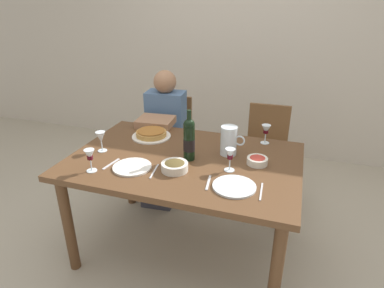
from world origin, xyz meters
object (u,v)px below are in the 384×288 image
at_px(diner_left, 163,134).
at_px(salad_bowl, 257,160).
at_px(wine_bottle, 189,139).
at_px(water_pitcher, 229,142).
at_px(dinner_plate_right_setting, 132,167).
at_px(dining_table, 185,170).
at_px(wine_glass_right_diner, 230,155).
at_px(baked_tart, 151,133).
at_px(wine_glass_spare, 266,130).
at_px(wine_glass_centre, 90,156).
at_px(dinner_plate_left_setting, 234,186).
at_px(chair_left, 171,136).
at_px(wine_glass_left_diner, 101,138).
at_px(olive_bowl, 175,166).
at_px(chair_right, 266,148).

bearing_deg(diner_left, salad_bowl, 142.11).
xyz_separation_m(wine_bottle, diner_left, (-0.48, 0.67, -0.29)).
xyz_separation_m(salad_bowl, diner_left, (-0.91, 0.60, -0.17)).
xyz_separation_m(water_pitcher, dinner_plate_right_setting, (-0.53, -0.38, -0.08)).
bearing_deg(diner_left, dinner_plate_right_setting, 96.57).
bearing_deg(dining_table, wine_glass_right_diner, -12.93).
relative_size(baked_tart, wine_glass_spare, 2.09).
bearing_deg(diner_left, wine_glass_centre, 83.06).
height_order(baked_tart, diner_left, diner_left).
distance_m(wine_glass_right_diner, dinner_plate_left_setting, 0.22).
height_order(wine_glass_right_diner, chair_left, wine_glass_right_diner).
bearing_deg(salad_bowl, wine_glass_right_diner, -137.72).
distance_m(water_pitcher, dinner_plate_right_setting, 0.65).
xyz_separation_m(dining_table, wine_glass_spare, (0.48, 0.41, 0.19)).
xyz_separation_m(wine_bottle, salad_bowl, (0.43, 0.07, -0.11)).
distance_m(baked_tart, dinner_plate_right_setting, 0.50).
distance_m(wine_glass_centre, chair_left, 1.29).
distance_m(wine_glass_centre, wine_glass_spare, 1.22).
xyz_separation_m(wine_glass_centre, dinner_plate_left_setting, (0.87, 0.09, -0.10)).
distance_m(wine_bottle, dinner_plate_left_setting, 0.45).
bearing_deg(salad_bowl, wine_glass_left_diner, -172.45).
distance_m(dinner_plate_right_setting, diner_left, 0.92).
xyz_separation_m(olive_bowl, wine_glass_spare, (0.47, 0.59, 0.07)).
bearing_deg(dinner_plate_left_setting, chair_right, 86.92).
distance_m(dining_table, wine_glass_right_diner, 0.38).
bearing_deg(dinner_plate_left_setting, wine_glass_centre, -174.36).
height_order(wine_bottle, baked_tart, wine_bottle).
bearing_deg(diner_left, wine_glass_spare, 160.19).
height_order(wine_glass_centre, dinner_plate_left_setting, wine_glass_centre).
bearing_deg(wine_glass_right_diner, dinner_plate_left_setting, -69.81).
height_order(olive_bowl, dinner_plate_left_setting, olive_bowl).
relative_size(wine_glass_spare, chair_left, 0.16).
relative_size(wine_bottle, chair_left, 0.39).
xyz_separation_m(dining_table, chair_right, (0.45, 0.91, -0.17)).
bearing_deg(wine_bottle, diner_left, 125.56).
xyz_separation_m(dinner_plate_right_setting, diner_left, (-0.18, 0.89, -0.15)).
height_order(olive_bowl, diner_left, diner_left).
xyz_separation_m(olive_bowl, dinner_plate_left_setting, (0.38, -0.08, -0.03)).
bearing_deg(olive_bowl, dinner_plate_right_setting, -169.09).
relative_size(wine_glass_right_diner, chair_left, 0.17).
xyz_separation_m(salad_bowl, wine_glass_centre, (-0.95, -0.41, 0.07)).
xyz_separation_m(wine_glass_right_diner, diner_left, (-0.76, 0.73, -0.25)).
xyz_separation_m(wine_glass_spare, dinner_plate_left_setting, (-0.09, -0.67, -0.09)).
height_order(dinner_plate_right_setting, diner_left, diner_left).
height_order(baked_tart, wine_glass_right_diner, wine_glass_right_diner).
bearing_deg(water_pitcher, diner_left, 143.95).
height_order(wine_glass_centre, chair_right, wine_glass_centre).
xyz_separation_m(water_pitcher, wine_glass_right_diner, (0.06, -0.22, 0.02)).
distance_m(water_pitcher, wine_glass_spare, 0.34).
relative_size(wine_bottle, dinner_plate_right_setting, 1.40).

